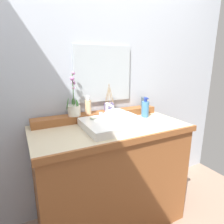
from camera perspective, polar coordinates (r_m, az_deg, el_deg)
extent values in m
cube|color=#9D7F6B|center=(1.99, -0.37, -30.53)|extent=(3.10, 3.77, 0.10)
cube|color=silver|center=(1.78, -6.47, 13.59)|extent=(3.10, 0.20, 2.67)
cube|color=#98562C|center=(1.69, -0.40, -19.15)|extent=(1.18, 0.57, 0.85)
cube|color=beige|center=(1.49, -0.43, -4.90)|extent=(1.20, 0.60, 0.04)
cube|color=#98562C|center=(1.25, 5.74, -8.94)|extent=(1.20, 0.02, 0.04)
cube|color=#98562C|center=(1.67, -3.89, -1.01)|extent=(1.13, 0.12, 0.06)
cube|color=white|center=(1.45, 0.85, -3.57)|extent=(0.47, 0.39, 0.06)
sphere|color=white|center=(1.44, 1.21, -4.28)|extent=(0.28, 0.28, 0.28)
cylinder|color=silver|center=(1.55, -1.52, 0.62)|extent=(0.02, 0.02, 0.10)
cylinder|color=silver|center=(1.49, -0.63, 2.03)|extent=(0.02, 0.11, 0.02)
sphere|color=silver|center=(1.53, -1.54, 2.43)|extent=(0.03, 0.03, 0.03)
cylinder|color=silver|center=(1.53, -3.37, -0.77)|extent=(0.03, 0.03, 0.04)
cylinder|color=silver|center=(1.58, 0.29, -0.29)|extent=(0.03, 0.03, 0.04)
ellipsoid|color=beige|center=(1.48, -5.57, -1.61)|extent=(0.07, 0.04, 0.02)
cylinder|color=silver|center=(1.57, -11.34, 0.44)|extent=(0.10, 0.10, 0.08)
cylinder|color=tan|center=(1.56, -11.41, 1.71)|extent=(0.09, 0.09, 0.01)
cylinder|color=#476B38|center=(1.54, -11.66, 6.57)|extent=(0.01, 0.01, 0.26)
ellipsoid|color=#387033|center=(1.60, -11.58, 2.75)|extent=(0.03, 0.03, 0.08)
ellipsoid|color=#387033|center=(1.54, -10.41, 2.34)|extent=(0.04, 0.03, 0.07)
ellipsoid|color=#387033|center=(1.55, -13.27, 2.33)|extent=(0.03, 0.03, 0.10)
sphere|color=#BC70AC|center=(1.55, -11.58, 7.10)|extent=(0.02, 0.02, 0.02)
sphere|color=#BC70AC|center=(1.56, -11.56, 8.57)|extent=(0.03, 0.03, 0.03)
sphere|color=#BC70AC|center=(1.51, -11.92, 9.83)|extent=(0.03, 0.03, 0.03)
sphere|color=#BC70AC|center=(1.55, -11.60, 11.38)|extent=(0.03, 0.03, 0.03)
cylinder|color=#DDB586|center=(1.60, -7.19, 1.50)|extent=(0.05, 0.05, 0.12)
cylinder|color=silver|center=(1.58, -7.27, 3.93)|extent=(0.02, 0.02, 0.02)
cylinder|color=silver|center=(1.58, -7.29, 4.61)|extent=(0.02, 0.02, 0.02)
cylinder|color=silver|center=(1.56, -7.12, 4.67)|extent=(0.01, 0.03, 0.01)
cylinder|color=#42535D|center=(1.90, 9.64, 3.06)|extent=(0.06, 0.06, 0.09)
cube|color=slate|center=(1.69, -0.90, 1.54)|extent=(0.07, 0.07, 0.07)
cylinder|color=#9E7A4C|center=(1.67, -0.26, 5.51)|extent=(0.04, 0.01, 0.18)
cylinder|color=#9E7A4C|center=(1.69, -0.49, 5.06)|extent=(0.05, 0.04, 0.15)
cylinder|color=#9E7A4C|center=(1.68, -1.29, 4.94)|extent=(0.01, 0.04, 0.14)
cylinder|color=#9E7A4C|center=(1.67, -1.57, 5.42)|extent=(0.03, 0.03, 0.18)
cylinder|color=#9E7A4C|center=(1.66, -1.48, 4.75)|extent=(0.04, 0.01, 0.14)
cylinder|color=#9E7A4C|center=(1.65, -1.01, 4.89)|extent=(0.02, 0.03, 0.15)
cylinder|color=#9E7A4C|center=(1.64, -0.63, 4.73)|extent=(0.01, 0.06, 0.15)
cylinder|color=#9E7A4C|center=(1.66, -0.17, 5.41)|extent=(0.03, 0.04, 0.18)
cylinder|color=teal|center=(1.74, 9.94, 0.83)|extent=(0.07, 0.07, 0.14)
cylinder|color=navy|center=(1.72, 10.06, 3.43)|extent=(0.03, 0.03, 0.02)
cylinder|color=navy|center=(1.72, 10.08, 4.05)|extent=(0.03, 0.03, 0.02)
cylinder|color=navy|center=(1.71, 10.46, 4.08)|extent=(0.01, 0.04, 0.01)
cube|color=silver|center=(1.71, -2.64, 11.33)|extent=(0.53, 0.02, 0.48)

